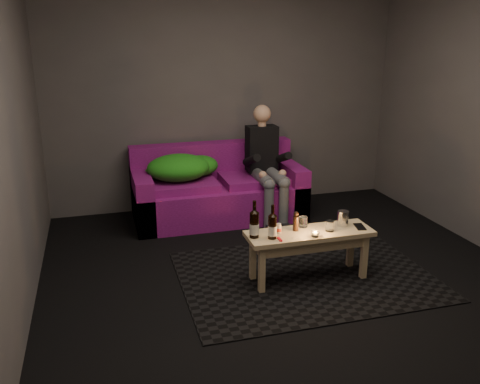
% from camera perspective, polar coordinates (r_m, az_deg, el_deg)
% --- Properties ---
extents(floor, '(4.50, 4.50, 0.00)m').
position_cam_1_polar(floor, '(4.15, 6.45, -10.79)').
color(floor, black).
rests_on(floor, ground).
extents(room, '(4.50, 4.50, 4.50)m').
position_cam_1_polar(room, '(4.11, 4.71, 13.01)').
color(room, silver).
rests_on(room, ground).
extents(rug, '(2.08, 1.52, 0.01)m').
position_cam_1_polar(rug, '(4.36, 7.33, -9.29)').
color(rug, black).
rests_on(rug, floor).
extents(sofa, '(1.82, 0.82, 0.78)m').
position_cam_1_polar(sofa, '(5.58, -2.54, 0.01)').
color(sofa, '#650D52').
rests_on(sofa, floor).
extents(green_blanket, '(0.80, 0.55, 0.27)m').
position_cam_1_polar(green_blanket, '(5.42, -6.58, 2.74)').
color(green_blanket, '#217F17').
rests_on(green_blanket, sofa).
extents(person, '(0.33, 0.76, 1.22)m').
position_cam_1_polar(person, '(5.49, 2.93, 3.46)').
color(person, black).
rests_on(person, sofa).
extents(coffee_table, '(1.04, 0.34, 0.42)m').
position_cam_1_polar(coffee_table, '(4.18, 7.79, -5.36)').
color(coffee_table, tan).
rests_on(coffee_table, rug).
extents(beer_bottle_a, '(0.08, 0.08, 0.30)m').
position_cam_1_polar(beer_bottle_a, '(3.96, 1.61, -3.62)').
color(beer_bottle_a, black).
rests_on(beer_bottle_a, coffee_table).
extents(beer_bottle_b, '(0.07, 0.07, 0.28)m').
position_cam_1_polar(beer_bottle_b, '(3.95, 3.66, -3.85)').
color(beer_bottle_b, black).
rests_on(beer_bottle_b, coffee_table).
extents(salt_shaker, '(0.05, 0.05, 0.08)m').
position_cam_1_polar(salt_shaker, '(4.08, 4.38, -4.09)').
color(salt_shaker, silver).
rests_on(salt_shaker, coffee_table).
extents(pepper_mill, '(0.05, 0.05, 0.12)m').
position_cam_1_polar(pepper_mill, '(4.13, 6.28, -3.53)').
color(pepper_mill, black).
rests_on(pepper_mill, coffee_table).
extents(tumbler_back, '(0.09, 0.09, 0.09)m').
position_cam_1_polar(tumbler_back, '(4.22, 7.09, -3.34)').
color(tumbler_back, white).
rests_on(tumbler_back, coffee_table).
extents(tealight, '(0.06, 0.06, 0.04)m').
position_cam_1_polar(tealight, '(4.05, 8.45, -4.68)').
color(tealight, white).
rests_on(tealight, coffee_table).
extents(tumbler_front, '(0.09, 0.09, 0.09)m').
position_cam_1_polar(tumbler_front, '(4.17, 10.03, -3.79)').
color(tumbler_front, white).
rests_on(tumbler_front, coffee_table).
extents(steel_cup, '(0.10, 0.10, 0.13)m').
position_cam_1_polar(steel_cup, '(4.30, 11.49, -2.91)').
color(steel_cup, '#B9BBC1').
rests_on(steel_cup, coffee_table).
extents(smartphone, '(0.10, 0.16, 0.01)m').
position_cam_1_polar(smartphone, '(4.31, 13.29, -3.81)').
color(smartphone, black).
rests_on(smartphone, coffee_table).
extents(red_lighter, '(0.02, 0.07, 0.01)m').
position_cam_1_polar(red_lighter, '(3.96, 4.47, -5.31)').
color(red_lighter, red).
rests_on(red_lighter, coffee_table).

